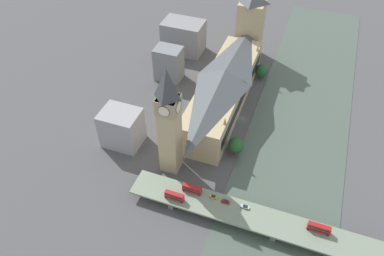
{
  "coord_description": "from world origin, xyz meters",
  "views": [
    {
      "loc": [
        -33.06,
        188.93,
        172.42
      ],
      "look_at": [
        21.53,
        41.24,
        20.93
      ],
      "focal_mm": 35.0,
      "sensor_mm": 36.0,
      "label": 1
    }
  ],
  "objects_px": {
    "victoria_tower": "(250,25)",
    "double_decker_bus_lead": "(319,228)",
    "car_northbound_mid": "(245,207)",
    "car_northbound_lead": "(225,201)",
    "road_bridge": "(276,225)",
    "parliament_hall": "(224,89)",
    "double_decker_bus_mid": "(192,189)",
    "car_northbound_tail": "(213,197)",
    "clock_tower": "(169,121)",
    "double_decker_bus_rear": "(174,196)"
  },
  "relations": [
    {
      "from": "victoria_tower",
      "to": "car_northbound_lead",
      "type": "xyz_separation_m",
      "value": [
        -26.15,
        150.77,
        -20.77
      ]
    },
    {
      "from": "double_decker_bus_mid",
      "to": "car_northbound_mid",
      "type": "bearing_deg",
      "value": 179.91
    },
    {
      "from": "parliament_hall",
      "to": "victoria_tower",
      "type": "relative_size",
      "value": 1.84
    },
    {
      "from": "double_decker_bus_mid",
      "to": "car_northbound_lead",
      "type": "distance_m",
      "value": 19.17
    },
    {
      "from": "victoria_tower",
      "to": "double_decker_bus_rear",
      "type": "xyz_separation_m",
      "value": [
        0.04,
        158.1,
        -18.84
      ]
    },
    {
      "from": "victoria_tower",
      "to": "car_northbound_mid",
      "type": "bearing_deg",
      "value": 103.69
    },
    {
      "from": "parliament_hall",
      "to": "clock_tower",
      "type": "distance_m",
      "value": 69.11
    },
    {
      "from": "double_decker_bus_lead",
      "to": "car_northbound_tail",
      "type": "xyz_separation_m",
      "value": [
        55.11,
        -0.97,
        -1.89
      ]
    },
    {
      "from": "car_northbound_mid",
      "to": "road_bridge",
      "type": "bearing_deg",
      "value": 168.03
    },
    {
      "from": "double_decker_bus_mid",
      "to": "car_northbound_tail",
      "type": "distance_m",
      "value": 12.18
    },
    {
      "from": "double_decker_bus_lead",
      "to": "car_northbound_mid",
      "type": "height_order",
      "value": "double_decker_bus_lead"
    },
    {
      "from": "car_northbound_lead",
      "to": "car_northbound_tail",
      "type": "relative_size",
      "value": 1.11
    },
    {
      "from": "victoria_tower",
      "to": "car_northbound_mid",
      "type": "xyz_separation_m",
      "value": [
        -36.65,
        150.44,
        -20.75
      ]
    },
    {
      "from": "double_decker_bus_rear",
      "to": "double_decker_bus_mid",
      "type": "bearing_deg",
      "value": -132.72
    },
    {
      "from": "victoria_tower",
      "to": "car_northbound_mid",
      "type": "distance_m",
      "value": 156.22
    },
    {
      "from": "car_northbound_mid",
      "to": "double_decker_bus_mid",
      "type": "bearing_deg",
      "value": -0.09
    },
    {
      "from": "victoria_tower",
      "to": "car_northbound_lead",
      "type": "bearing_deg",
      "value": 99.84
    },
    {
      "from": "car_northbound_tail",
      "to": "clock_tower",
      "type": "bearing_deg",
      "value": -28.8
    },
    {
      "from": "clock_tower",
      "to": "victoria_tower",
      "type": "height_order",
      "value": "clock_tower"
    },
    {
      "from": "clock_tower",
      "to": "victoria_tower",
      "type": "relative_size",
      "value": 1.18
    },
    {
      "from": "road_bridge",
      "to": "car_northbound_mid",
      "type": "bearing_deg",
      "value": -11.97
    },
    {
      "from": "clock_tower",
      "to": "car_northbound_mid",
      "type": "distance_m",
      "value": 60.42
    },
    {
      "from": "double_decker_bus_lead",
      "to": "double_decker_bus_rear",
      "type": "distance_m",
      "value": 74.6
    },
    {
      "from": "victoria_tower",
      "to": "double_decker_bus_lead",
      "type": "xyz_separation_m",
      "value": [
        -74.23,
        151.06,
        -18.87
      ]
    },
    {
      "from": "clock_tower",
      "to": "parliament_hall",
      "type": "bearing_deg",
      "value": -101.05
    },
    {
      "from": "road_bridge",
      "to": "car_northbound_mid",
      "type": "distance_m",
      "value": 17.98
    },
    {
      "from": "car_northbound_mid",
      "to": "parliament_hall",
      "type": "bearing_deg",
      "value": -65.93
    },
    {
      "from": "parliament_hall",
      "to": "car_northbound_lead",
      "type": "xyz_separation_m",
      "value": [
        -26.1,
        82.27,
        -8.15
      ]
    },
    {
      "from": "clock_tower",
      "to": "car_northbound_tail",
      "type": "xyz_separation_m",
      "value": [
        -31.6,
        17.37,
        -30.36
      ]
    },
    {
      "from": "car_northbound_lead",
      "to": "double_decker_bus_mid",
      "type": "bearing_deg",
      "value": -1.14
    },
    {
      "from": "clock_tower",
      "to": "double_decker_bus_mid",
      "type": "distance_m",
      "value": 38.85
    },
    {
      "from": "car_northbound_tail",
      "to": "double_decker_bus_mid",
      "type": "bearing_deg",
      "value": 1.4
    },
    {
      "from": "parliament_hall",
      "to": "car_northbound_lead",
      "type": "distance_m",
      "value": 86.69
    },
    {
      "from": "victoria_tower",
      "to": "double_decker_bus_lead",
      "type": "relative_size",
      "value": 5.27
    },
    {
      "from": "clock_tower",
      "to": "car_northbound_mid",
      "type": "bearing_deg",
      "value": 160.18
    },
    {
      "from": "parliament_hall",
      "to": "double_decker_bus_mid",
      "type": "xyz_separation_m",
      "value": [
        -7.03,
        81.89,
        -6.31
      ]
    },
    {
      "from": "car_northbound_mid",
      "to": "car_northbound_lead",
      "type": "bearing_deg",
      "value": 1.81
    },
    {
      "from": "double_decker_bus_lead",
      "to": "car_northbound_mid",
      "type": "xyz_separation_m",
      "value": [
        37.57,
        -0.63,
        -1.89
      ]
    },
    {
      "from": "victoria_tower",
      "to": "car_northbound_tail",
      "type": "bearing_deg",
      "value": 97.26
    },
    {
      "from": "double_decker_bus_lead",
      "to": "car_northbound_mid",
      "type": "distance_m",
      "value": 37.63
    },
    {
      "from": "double_decker_bus_rear",
      "to": "double_decker_bus_lead",
      "type": "bearing_deg",
      "value": -174.59
    },
    {
      "from": "double_decker_bus_mid",
      "to": "car_northbound_lead",
      "type": "height_order",
      "value": "double_decker_bus_mid"
    },
    {
      "from": "road_bridge",
      "to": "double_decker_bus_lead",
      "type": "height_order",
      "value": "double_decker_bus_lead"
    },
    {
      "from": "double_decker_bus_rear",
      "to": "car_northbound_lead",
      "type": "bearing_deg",
      "value": -164.37
    },
    {
      "from": "parliament_hall",
      "to": "clock_tower",
      "type": "xyz_separation_m",
      "value": [
        12.54,
        64.22,
        22.23
      ]
    },
    {
      "from": "parliament_hall",
      "to": "car_northbound_tail",
      "type": "height_order",
      "value": "parliament_hall"
    },
    {
      "from": "victoria_tower",
      "to": "double_decker_bus_rear",
      "type": "height_order",
      "value": "victoria_tower"
    },
    {
      "from": "victoria_tower",
      "to": "double_decker_bus_lead",
      "type": "distance_m",
      "value": 169.37
    },
    {
      "from": "road_bridge",
      "to": "car_northbound_tail",
      "type": "xyz_separation_m",
      "value": [
        35.04,
        -4.05,
        1.86
      ]
    },
    {
      "from": "double_decker_bus_mid",
      "to": "road_bridge",
      "type": "bearing_deg",
      "value": 175.44
    }
  ]
}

